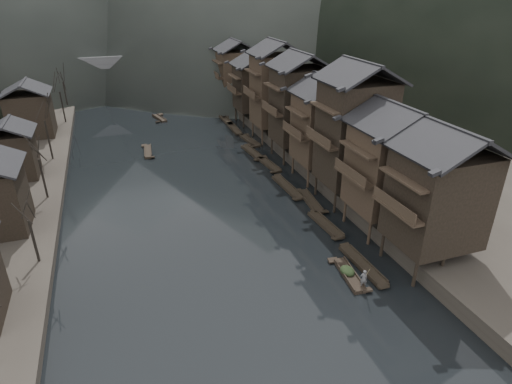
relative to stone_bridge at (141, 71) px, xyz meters
name	(u,v)px	position (x,y,z in m)	size (l,w,h in m)	color
water	(221,252)	(0.00, -72.00, -5.11)	(300.00, 300.00, 0.00)	black
right_bank	(339,109)	(35.00, -32.00, -4.21)	(40.00, 200.00, 1.80)	#2D2823
stilt_houses	(305,100)	(17.28, -53.02, 3.87)	(9.00, 67.60, 16.40)	black
left_houses	(5,152)	(-20.50, -51.88, 0.55)	(8.10, 53.20, 8.73)	black
bare_trees	(44,120)	(-17.00, -42.65, 1.45)	(3.98, 72.12, 7.96)	black
moored_sampans	(251,146)	(12.01, -44.99, -4.91)	(3.34, 73.87, 0.47)	black
midriver_boats	(163,123)	(0.71, -27.96, -4.91)	(11.75, 31.67, 0.45)	black
stone_bridge	(141,71)	(0.00, 0.00, 0.00)	(40.00, 6.00, 9.00)	#4C4C4F
hero_sampan	(349,275)	(9.68, -79.43, -4.91)	(1.73, 5.45, 0.44)	black
cargo_heap	(348,268)	(9.65, -79.18, -4.31)	(1.19, 1.55, 0.71)	black
boatman	(364,276)	(9.91, -81.30, -3.82)	(0.62, 0.41, 1.70)	#57575A
bamboo_pole	(369,252)	(10.11, -81.30, -1.42)	(0.06, 0.06, 3.91)	#8C7A51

